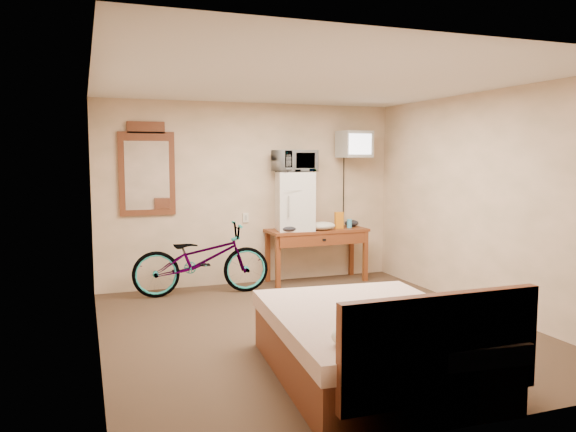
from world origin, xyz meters
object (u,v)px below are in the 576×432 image
Objects in this scene: microwave at (295,161)px; desk at (318,237)px; bed at (374,343)px; wall_mirror at (147,170)px; crt_television at (354,144)px; bicycle at (202,259)px; blue_cup at (349,223)px; mini_fridge at (295,201)px.

desk is at bearing -19.93° from microwave.
bed is (-0.62, -3.41, -1.41)m from microwave.
desk is 1.18× the size of wall_mirror.
desk is 2.51× the size of crt_television.
crt_television is 0.33× the size of bicycle.
crt_television is at bearing 65.94° from bed.
blue_cup is 2.21m from bicycle.
blue_cup is 0.06× the size of bed.
wall_mirror is at bearing 175.00° from crt_television.
wall_mirror is 0.58× the size of bed.
bed reaches higher than blue_cup.
bed is at bearing -69.84° from wall_mirror.
blue_cup is 2.90m from wall_mirror.
microwave is 0.93m from crt_television.
bicycle is (-1.69, -0.16, -0.18)m from desk.
bicycle is (-1.35, -0.20, -1.25)m from microwave.
desk is at bearing 179.70° from blue_cup.
mini_fridge is 6.50× the size of blue_cup.
desk is at bearing -177.55° from crt_television.
microwave reaches higher than bicycle.
mini_fridge is 1.42× the size of crt_television.
mini_fridge is 2.02m from wall_mirror.
bicycle reaches higher than blue_cup.
microwave is 0.45× the size of wall_mirror.
microwave reaches higher than bed.
bicycle is at bearing -35.59° from wall_mirror.
bed is at bearing -114.06° from crt_television.
bicycle is at bearing -175.84° from blue_cup.
desk is 0.52m from blue_cup.
wall_mirror is 4.10m from bed.
bicycle is at bearing 174.49° from microwave.
bicycle reaches higher than desk.
wall_mirror is at bearing 173.06° from mini_fridge.
desk is 3.52m from bed.
microwave reaches higher than desk.
crt_television is (0.90, -0.01, 0.23)m from microwave.
microwave is 1.98m from wall_mirror.
bicycle is at bearing -175.30° from crt_television.
desk is 0.62m from mini_fridge.
crt_television is (0.56, 0.02, 1.30)m from desk.
microwave is at bearing 179.24° from crt_television.
bicycle is at bearing -171.72° from mini_fridge.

